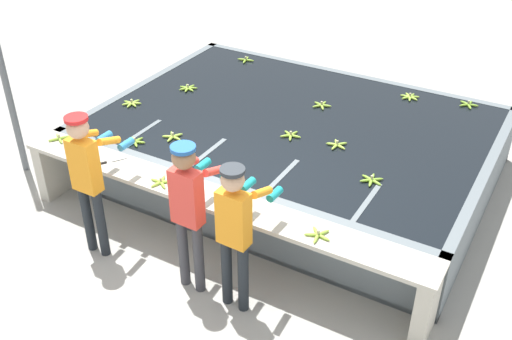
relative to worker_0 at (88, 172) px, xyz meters
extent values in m
plane|color=#A3A099|center=(1.17, 0.35, -1.08)|extent=(80.00, 80.00, 0.00)
cube|color=slate|center=(1.17, 2.66, -1.05)|extent=(5.16, 3.71, 0.06)
cube|color=slate|center=(1.17, 0.86, -0.66)|extent=(5.16, 0.12, 0.83)
cube|color=slate|center=(1.17, 4.45, -0.66)|extent=(5.16, 0.12, 0.83)
cube|color=slate|center=(-1.35, 2.66, -0.66)|extent=(0.12, 3.71, 0.83)
cube|color=slate|center=(3.69, 2.66, -0.66)|extent=(0.12, 3.71, 0.83)
cube|color=black|center=(1.17, 2.66, -0.64)|extent=(4.92, 3.47, 0.77)
cube|color=slate|center=(-0.38, 1.32, -0.66)|extent=(0.06, 0.80, 0.83)
cube|color=slate|center=(0.65, 1.32, -0.66)|extent=(0.06, 0.80, 0.83)
cube|color=slate|center=(1.68, 1.32, -0.66)|extent=(0.06, 0.80, 0.83)
cube|color=slate|center=(2.71, 1.32, -0.66)|extent=(0.06, 0.80, 0.83)
cube|color=#B7B2A3|center=(1.17, 0.58, -0.27)|extent=(5.16, 0.45, 0.05)
cube|color=#B7B2A3|center=(-1.31, 0.58, -0.69)|extent=(0.16, 0.41, 0.78)
cube|color=#B7B2A3|center=(3.65, 0.58, -0.69)|extent=(0.16, 0.41, 0.78)
cylinder|color=#1E2328|center=(-0.10, -0.03, -0.65)|extent=(0.11, 0.11, 0.87)
cylinder|color=#1E2328|center=(0.10, -0.03, -0.65)|extent=(0.11, 0.11, 0.87)
cube|color=orange|center=(0.00, -0.03, 0.10)|extent=(0.32, 0.17, 0.61)
sphere|color=tan|center=(0.00, -0.03, 0.55)|extent=(0.23, 0.23, 0.23)
cylinder|color=red|center=(0.00, -0.03, 0.66)|extent=(0.25, 0.25, 0.04)
cylinder|color=orange|center=(-0.16, 0.22, 0.32)|extent=(0.08, 0.31, 0.18)
cylinder|color=teal|center=(-0.16, 0.47, 0.15)|extent=(0.08, 0.20, 0.08)
cylinder|color=orange|center=(0.16, 0.22, 0.32)|extent=(0.08, 0.31, 0.18)
cylinder|color=teal|center=(0.16, 0.47, 0.15)|extent=(0.08, 0.20, 0.08)
cylinder|color=#38383D|center=(1.19, 0.04, -0.65)|extent=(0.11, 0.11, 0.86)
cylinder|color=#38383D|center=(1.39, 0.03, -0.65)|extent=(0.11, 0.11, 0.86)
cube|color=#DB3D33|center=(1.29, 0.04, 0.09)|extent=(0.32, 0.18, 0.61)
sphere|color=#896042|center=(1.29, 0.04, 0.54)|extent=(0.23, 0.23, 0.23)
cylinder|color=#1E5199|center=(1.29, 0.04, 0.65)|extent=(0.25, 0.25, 0.04)
cylinder|color=#DB3D33|center=(1.14, 0.29, 0.31)|extent=(0.09, 0.31, 0.18)
cylinder|color=teal|center=(1.14, 0.54, 0.15)|extent=(0.09, 0.20, 0.08)
cylinder|color=#DB3D33|center=(1.46, 0.28, 0.31)|extent=(0.09, 0.31, 0.18)
cylinder|color=teal|center=(1.46, 0.53, 0.15)|extent=(0.09, 0.20, 0.08)
cylinder|color=#1E2328|center=(1.74, 0.03, -0.66)|extent=(0.11, 0.11, 0.83)
cylinder|color=#1E2328|center=(1.94, 0.02, -0.66)|extent=(0.11, 0.11, 0.83)
cube|color=orange|center=(1.84, 0.02, 0.05)|extent=(0.33, 0.18, 0.59)
sphere|color=tan|center=(1.84, 0.02, 0.48)|extent=(0.22, 0.22, 0.22)
cylinder|color=#282D33|center=(1.84, 0.02, 0.58)|extent=(0.24, 0.24, 0.04)
cylinder|color=orange|center=(1.69, 0.28, 0.25)|extent=(0.09, 0.31, 0.18)
cylinder|color=teal|center=(1.70, 0.53, 0.09)|extent=(0.09, 0.20, 0.08)
cylinder|color=orange|center=(2.01, 0.27, 0.25)|extent=(0.09, 0.31, 0.18)
cylinder|color=teal|center=(2.02, 0.52, 0.09)|extent=(0.09, 0.20, 0.08)
ellipsoid|color=#7FAD33|center=(2.66, 1.71, -0.23)|extent=(0.17, 0.09, 0.04)
ellipsoid|color=#7FAD33|center=(2.65, 1.76, -0.23)|extent=(0.15, 0.14, 0.04)
ellipsoid|color=#7FAD33|center=(2.60, 1.78, -0.23)|extent=(0.07, 0.17, 0.04)
ellipsoid|color=#7FAD33|center=(2.56, 1.75, -0.23)|extent=(0.17, 0.09, 0.04)
ellipsoid|color=#7FAD33|center=(2.57, 1.69, -0.23)|extent=(0.15, 0.14, 0.04)
ellipsoid|color=#7FAD33|center=(2.62, 1.67, -0.23)|extent=(0.07, 0.17, 0.04)
cylinder|color=tan|center=(2.61, 1.73, -0.20)|extent=(0.03, 0.03, 0.04)
ellipsoid|color=#93BC3D|center=(1.35, 3.14, -0.23)|extent=(0.13, 0.16, 0.04)
ellipsoid|color=#93BC3D|center=(1.37, 3.20, -0.23)|extent=(0.17, 0.08, 0.04)
ellipsoid|color=#93BC3D|center=(1.32, 3.24, -0.23)|extent=(0.04, 0.17, 0.04)
ellipsoid|color=#93BC3D|center=(1.27, 3.21, -0.23)|extent=(0.17, 0.09, 0.04)
ellipsoid|color=#93BC3D|center=(1.28, 3.14, -0.23)|extent=(0.13, 0.16, 0.04)
cylinder|color=tan|center=(1.32, 3.19, -0.20)|extent=(0.03, 0.03, 0.04)
ellipsoid|color=#8CB738|center=(-0.62, 2.67, -0.23)|extent=(0.09, 0.17, 0.04)
ellipsoid|color=#8CB738|center=(-0.58, 2.70, -0.23)|extent=(0.17, 0.09, 0.04)
ellipsoid|color=#8CB738|center=(-0.59, 2.75, -0.23)|extent=(0.16, 0.12, 0.04)
ellipsoid|color=#8CB738|center=(-0.63, 2.78, -0.23)|extent=(0.06, 0.17, 0.04)
ellipsoid|color=#8CB738|center=(-0.67, 2.76, -0.23)|extent=(0.14, 0.15, 0.04)
ellipsoid|color=#8CB738|center=(-0.69, 2.72, -0.23)|extent=(0.17, 0.05, 0.04)
ellipsoid|color=#8CB738|center=(-0.67, 2.68, -0.23)|extent=(0.12, 0.16, 0.04)
cylinder|color=tan|center=(-0.64, 2.72, -0.20)|extent=(0.03, 0.03, 0.04)
ellipsoid|color=#9EC642|center=(-1.06, 1.95, -0.23)|extent=(0.14, 0.15, 0.04)
ellipsoid|color=#9EC642|center=(-1.08, 1.91, -0.23)|extent=(0.17, 0.04, 0.04)
ellipsoid|color=#9EC642|center=(-1.06, 1.87, -0.23)|extent=(0.13, 0.16, 0.04)
ellipsoid|color=#9EC642|center=(-1.01, 1.86, -0.23)|extent=(0.08, 0.17, 0.04)
ellipsoid|color=#9EC642|center=(-0.98, 1.89, -0.23)|extent=(0.17, 0.10, 0.04)
ellipsoid|color=#9EC642|center=(-0.98, 1.94, -0.23)|extent=(0.17, 0.11, 0.04)
ellipsoid|color=#9EC642|center=(-1.01, 1.96, -0.23)|extent=(0.07, 0.17, 0.04)
cylinder|color=tan|center=(-1.03, 1.91, -0.20)|extent=(0.03, 0.03, 0.04)
ellipsoid|color=#9EC642|center=(1.99, 2.31, -0.23)|extent=(0.14, 0.15, 0.04)
ellipsoid|color=#9EC642|center=(1.92, 2.32, -0.23)|extent=(0.12, 0.16, 0.04)
ellipsoid|color=#9EC642|center=(1.90, 2.26, -0.23)|extent=(0.17, 0.08, 0.04)
ellipsoid|color=#9EC642|center=(1.95, 2.21, -0.23)|extent=(0.05, 0.17, 0.04)
ellipsoid|color=#9EC642|center=(2.00, 2.25, -0.23)|extent=(0.17, 0.10, 0.04)
cylinder|color=tan|center=(1.95, 2.27, -0.20)|extent=(0.03, 0.03, 0.04)
ellipsoid|color=#7FAD33|center=(3.15, 4.25, -0.23)|extent=(0.17, 0.06, 0.04)
ellipsoid|color=#7FAD33|center=(3.10, 4.29, -0.23)|extent=(0.06, 0.17, 0.04)
ellipsoid|color=#7FAD33|center=(3.04, 4.26, -0.23)|extent=(0.17, 0.11, 0.04)
ellipsoid|color=#7FAD33|center=(3.05, 4.20, -0.23)|extent=(0.14, 0.15, 0.04)
ellipsoid|color=#7FAD33|center=(3.12, 4.19, -0.23)|extent=(0.11, 0.17, 0.04)
cylinder|color=tan|center=(3.09, 4.24, -0.20)|extent=(0.03, 0.03, 0.04)
ellipsoid|color=#8CB738|center=(-0.47, 4.15, -0.23)|extent=(0.08, 0.17, 0.04)
ellipsoid|color=#8CB738|center=(-0.51, 4.09, -0.23)|extent=(0.17, 0.08, 0.04)
ellipsoid|color=#8CB738|center=(-0.45, 4.05, -0.23)|extent=(0.08, 0.17, 0.04)
ellipsoid|color=#8CB738|center=(-0.41, 4.11, -0.23)|extent=(0.17, 0.08, 0.04)
cylinder|color=tan|center=(-0.46, 4.10, -0.20)|extent=(0.03, 0.03, 0.04)
ellipsoid|color=#8CB738|center=(1.35, 2.25, -0.23)|extent=(0.07, 0.17, 0.04)
ellipsoid|color=#8CB738|center=(1.30, 2.22, -0.23)|extent=(0.17, 0.12, 0.04)
ellipsoid|color=#8CB738|center=(1.30, 2.16, -0.23)|extent=(0.15, 0.14, 0.04)
ellipsoid|color=#8CB738|center=(1.37, 2.15, -0.23)|extent=(0.10, 0.17, 0.04)
ellipsoid|color=#8CB738|center=(1.40, 2.20, -0.23)|extent=(0.17, 0.05, 0.04)
cylinder|color=tan|center=(1.34, 2.20, -0.20)|extent=(0.03, 0.03, 0.04)
ellipsoid|color=#9EC642|center=(2.27, 4.03, -0.23)|extent=(0.13, 0.16, 0.04)
ellipsoid|color=#9EC642|center=(2.32, 4.02, -0.23)|extent=(0.08, 0.17, 0.04)
ellipsoid|color=#9EC642|center=(2.35, 4.05, -0.23)|extent=(0.17, 0.10, 0.04)
ellipsoid|color=#9EC642|center=(2.35, 4.10, -0.23)|extent=(0.17, 0.11, 0.04)
ellipsoid|color=#9EC642|center=(2.31, 4.12, -0.23)|extent=(0.06, 0.17, 0.04)
ellipsoid|color=#9EC642|center=(2.27, 4.11, -0.23)|extent=(0.14, 0.15, 0.04)
ellipsoid|color=#9EC642|center=(2.25, 4.07, -0.23)|extent=(0.17, 0.05, 0.04)
cylinder|color=tan|center=(2.30, 4.07, -0.20)|extent=(0.03, 0.03, 0.04)
ellipsoid|color=#9EC642|center=(0.01, 1.39, -0.23)|extent=(0.17, 0.11, 0.04)
ellipsoid|color=#9EC642|center=(0.07, 1.36, -0.23)|extent=(0.06, 0.17, 0.04)
ellipsoid|color=#9EC642|center=(0.12, 1.41, -0.23)|extent=(0.17, 0.06, 0.04)
ellipsoid|color=#9EC642|center=(0.09, 1.47, -0.23)|extent=(0.11, 0.17, 0.04)
ellipsoid|color=#9EC642|center=(0.02, 1.46, -0.23)|extent=(0.15, 0.15, 0.04)
cylinder|color=tan|center=(0.06, 1.42, -0.20)|extent=(0.03, 0.03, 0.04)
ellipsoid|color=#7FAD33|center=(-0.32, 1.05, -0.23)|extent=(0.17, 0.10, 0.04)
ellipsoid|color=#7FAD33|center=(-0.28, 1.02, -0.23)|extent=(0.06, 0.17, 0.04)
ellipsoid|color=#7FAD33|center=(-0.23, 1.04, -0.23)|extent=(0.16, 0.13, 0.04)
ellipsoid|color=#7FAD33|center=(-0.22, 1.09, -0.23)|extent=(0.17, 0.10, 0.04)
ellipsoid|color=#7FAD33|center=(-0.26, 1.12, -0.23)|extent=(0.06, 0.17, 0.04)
ellipsoid|color=#7FAD33|center=(-0.32, 1.10, -0.23)|extent=(0.16, 0.13, 0.04)
cylinder|color=tan|center=(-0.27, 1.07, -0.20)|extent=(0.03, 0.03, 0.04)
ellipsoid|color=#93BC3D|center=(2.54, 0.57, -0.23)|extent=(0.11, 0.17, 0.04)
ellipsoid|color=#93BC3D|center=(2.47, 0.56, -0.23)|extent=(0.14, 0.15, 0.04)
ellipsoid|color=#93BC3D|center=(2.46, 0.49, -0.23)|extent=(0.17, 0.11, 0.04)
ellipsoid|color=#93BC3D|center=(2.52, 0.46, -0.23)|extent=(0.06, 0.17, 0.04)
ellipsoid|color=#93BC3D|center=(2.56, 0.51, -0.23)|extent=(0.17, 0.07, 0.04)
cylinder|color=tan|center=(2.51, 0.52, -0.19)|extent=(0.03, 0.03, 0.04)
ellipsoid|color=#8CB738|center=(-1.12, 0.70, -0.23)|extent=(0.12, 0.16, 0.04)
ellipsoid|color=#8CB738|center=(-1.19, 0.69, -0.23)|extent=(0.16, 0.12, 0.04)
ellipsoid|color=#8CB738|center=(-1.18, 0.61, -0.23)|extent=(0.12, 0.16, 0.04)
ellipsoid|color=#8CB738|center=(-1.10, 0.63, -0.23)|extent=(0.16, 0.12, 0.04)
cylinder|color=tan|center=(-1.15, 0.66, -0.19)|extent=(0.03, 0.03, 0.04)
ellipsoid|color=#93BC3D|center=(0.53, 0.50, -0.23)|extent=(0.17, 0.04, 0.04)
ellipsoid|color=#93BC3D|center=(0.57, 0.45, -0.23)|extent=(0.08, 0.17, 0.04)
ellipsoid|color=#93BC3D|center=(0.63, 0.47, -0.23)|extent=(0.16, 0.12, 0.04)
ellipsoid|color=#93BC3D|center=(0.63, 0.53, -0.23)|extent=(0.16, 0.13, 0.04)
ellipsoid|color=#93BC3D|center=(0.56, 0.55, -0.23)|extent=(0.09, 0.17, 0.04)
cylinder|color=tan|center=(0.58, 0.50, -0.19)|extent=(0.03, 0.03, 0.04)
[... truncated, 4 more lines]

